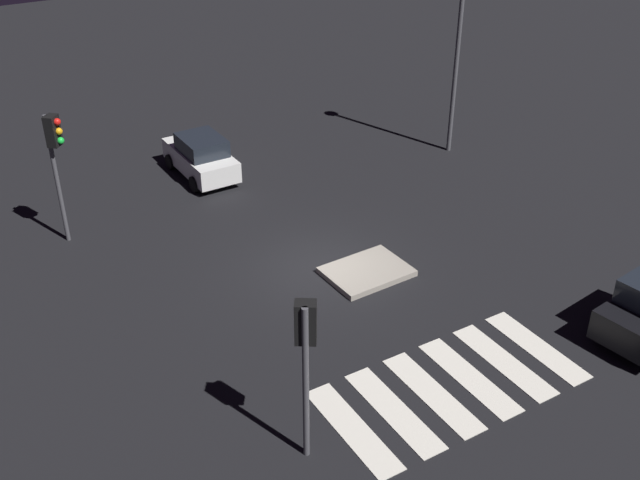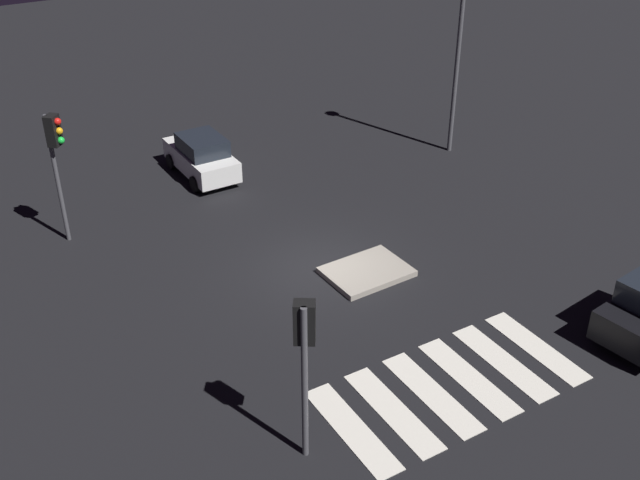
{
  "view_description": "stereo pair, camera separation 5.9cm",
  "coord_description": "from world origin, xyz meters",
  "px_view_note": "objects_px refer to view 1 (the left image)",
  "views": [
    {
      "loc": [
        -10.01,
        -16.62,
        12.44
      ],
      "look_at": [
        0.0,
        0.0,
        1.0
      ],
      "focal_mm": 42.34,
      "sensor_mm": 36.0,
      "label": 1
    },
    {
      "loc": [
        -9.96,
        -16.65,
        12.44
      ],
      "look_at": [
        0.0,
        0.0,
        1.0
      ],
      "focal_mm": 42.34,
      "sensor_mm": 36.0,
      "label": 2
    }
  ],
  "objects_px": {
    "street_lamp": "(461,10)",
    "traffic_light_south": "(306,342)",
    "traffic_island": "(367,272)",
    "car_white": "(201,156)",
    "traffic_light_west": "(55,148)"
  },
  "relations": [
    {
      "from": "traffic_light_south",
      "to": "street_lamp",
      "type": "relative_size",
      "value": 0.47
    },
    {
      "from": "traffic_island",
      "to": "car_white",
      "type": "xyz_separation_m",
      "value": [
        -1.49,
        8.91,
        0.71
      ]
    },
    {
      "from": "traffic_island",
      "to": "traffic_light_west",
      "type": "bearing_deg",
      "value": 136.85
    },
    {
      "from": "traffic_island",
      "to": "traffic_light_south",
      "type": "distance_m",
      "value": 7.81
    },
    {
      "from": "traffic_island",
      "to": "traffic_light_south",
      "type": "height_order",
      "value": "traffic_light_south"
    },
    {
      "from": "traffic_island",
      "to": "street_lamp",
      "type": "height_order",
      "value": "street_lamp"
    },
    {
      "from": "car_white",
      "to": "street_lamp",
      "type": "distance_m",
      "value": 11.09
    },
    {
      "from": "car_white",
      "to": "street_lamp",
      "type": "height_order",
      "value": "street_lamp"
    },
    {
      "from": "traffic_light_west",
      "to": "traffic_island",
      "type": "bearing_deg",
      "value": -0.23
    },
    {
      "from": "traffic_island",
      "to": "car_white",
      "type": "relative_size",
      "value": 0.67
    },
    {
      "from": "traffic_island",
      "to": "traffic_light_south",
      "type": "bearing_deg",
      "value": -134.58
    },
    {
      "from": "street_lamp",
      "to": "traffic_light_south",
      "type": "bearing_deg",
      "value": -139.74
    },
    {
      "from": "street_lamp",
      "to": "car_white",
      "type": "bearing_deg",
      "value": 162.89
    },
    {
      "from": "car_white",
      "to": "traffic_light_west",
      "type": "relative_size",
      "value": 0.88
    },
    {
      "from": "traffic_light_south",
      "to": "car_white",
      "type": "bearing_deg",
      "value": 18.95
    }
  ]
}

